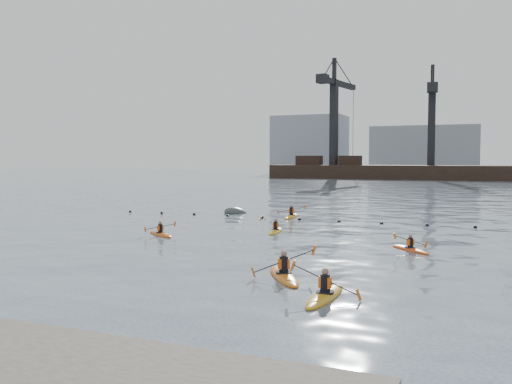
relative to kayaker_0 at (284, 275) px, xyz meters
The scene contains 11 objects.
ground 5.04m from the kayaker_0, 133.45° to the right, with size 400.00×400.00×0.00m, color #3D4858.
float_line 19.29m from the kayaker_0, 101.86° to the left, with size 33.24×0.73×0.24m.
barge_pier 106.42m from the kayaker_0, 91.99° to the left, with size 72.00×19.30×29.50m.
skyline 146.91m from the kayaker_0, 90.48° to the left, with size 141.00×28.00×22.00m.
kayaker_0 is the anchor object (origin of this frame).
kayaker_1 3.19m from the kayaker_0, 45.73° to the right, with size 2.37×3.45×1.28m.
kayaker_2 13.28m from the kayaker_0, 142.81° to the left, with size 2.73×2.15×0.94m.
kayaker_3 12.82m from the kayaker_0, 111.86° to the left, with size 2.02×3.00×1.07m.
kayaker_4 8.92m from the kayaker_0, 65.64° to the left, with size 2.35×2.49×1.02m.
kayaker_5 21.34m from the kayaker_0, 108.04° to the left, with size 2.32×3.47×1.13m.
mooring_buoy 24.36m from the kayaker_0, 118.98° to the left, with size 2.00×1.18×1.00m, color #414447.
Camera 1 is at (10.25, -15.38, 4.47)m, focal length 38.00 mm.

